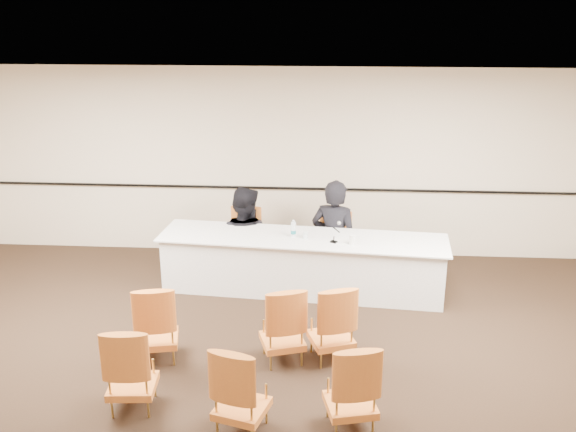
% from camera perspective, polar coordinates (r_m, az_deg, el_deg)
% --- Properties ---
extents(floor, '(10.00, 10.00, 0.00)m').
position_cam_1_polar(floor, '(7.10, -3.37, -15.28)').
color(floor, black).
rests_on(floor, ground).
extents(ceiling, '(10.00, 10.00, 0.00)m').
position_cam_1_polar(ceiling, '(5.96, -3.93, 9.36)').
color(ceiling, silver).
rests_on(ceiling, ground).
extents(wall_back, '(10.00, 0.04, 3.00)m').
position_cam_1_polar(wall_back, '(10.16, -0.73, 4.73)').
color(wall_back, beige).
rests_on(wall_back, ground).
extents(wall_rail, '(9.80, 0.04, 0.03)m').
position_cam_1_polar(wall_rail, '(10.23, -0.74, 2.51)').
color(wall_rail, black).
rests_on(wall_rail, wall_back).
extents(panel_table, '(4.09, 1.27, 0.81)m').
position_cam_1_polar(panel_table, '(9.11, 1.28, -4.26)').
color(panel_table, silver).
rests_on(panel_table, ground).
extents(panelist_main, '(0.82, 0.66, 1.95)m').
position_cam_1_polar(panelist_main, '(9.57, 4.12, -2.43)').
color(panelist_main, black).
rests_on(panelist_main, ground).
extents(panelist_main_chair, '(0.54, 0.54, 0.95)m').
position_cam_1_polar(panelist_main_chair, '(9.58, 4.12, -2.65)').
color(panelist_main_chair, orange).
rests_on(panelist_main_chair, ground).
extents(panelist_second, '(1.07, 0.93, 1.87)m').
position_cam_1_polar(panelist_second, '(9.81, -3.94, -2.65)').
color(panelist_second, black).
rests_on(panelist_second, ground).
extents(panelist_second_chair, '(0.54, 0.54, 0.95)m').
position_cam_1_polar(panelist_second_chair, '(9.78, -3.95, -2.18)').
color(panelist_second_chair, orange).
rests_on(panelist_second_chair, ground).
extents(papers, '(0.34, 0.27, 0.00)m').
position_cam_1_polar(papers, '(8.86, 5.08, -2.20)').
color(papers, white).
rests_on(papers, panel_table).
extents(microphone, '(0.17, 0.21, 0.27)m').
position_cam_1_polar(microphone, '(8.74, 4.11, -1.54)').
color(microphone, black).
rests_on(microphone, panel_table).
extents(water_bottle, '(0.08, 0.08, 0.24)m').
position_cam_1_polar(water_bottle, '(8.93, 0.48, -1.11)').
color(water_bottle, '#16707B').
rests_on(water_bottle, panel_table).
extents(drinking_glass, '(0.07, 0.07, 0.10)m').
position_cam_1_polar(drinking_glass, '(8.89, 1.57, -1.71)').
color(drinking_glass, silver).
rests_on(drinking_glass, panel_table).
extents(coffee_cup, '(0.09, 0.09, 0.14)m').
position_cam_1_polar(coffee_cup, '(8.72, 5.73, -2.10)').
color(coffee_cup, silver).
rests_on(coffee_cup, panel_table).
extents(aud_chair_front_left, '(0.59, 0.59, 0.95)m').
position_cam_1_polar(aud_chair_front_left, '(7.56, -11.62, -9.17)').
color(aud_chair_front_left, orange).
rests_on(aud_chair_front_left, ground).
extents(aud_chair_front_mid, '(0.63, 0.63, 0.95)m').
position_cam_1_polar(aud_chair_front_mid, '(7.38, -0.50, -9.51)').
color(aud_chair_front_mid, orange).
rests_on(aud_chair_front_mid, ground).
extents(aud_chair_front_right, '(0.64, 0.64, 0.95)m').
position_cam_1_polar(aud_chair_front_right, '(7.43, 3.89, -9.33)').
color(aud_chair_front_right, orange).
rests_on(aud_chair_front_right, ground).
extents(aud_chair_back_left, '(0.54, 0.54, 0.95)m').
position_cam_1_polar(aud_chair_back_left, '(6.78, -13.77, -12.86)').
color(aud_chair_back_left, orange).
rests_on(aud_chair_back_left, ground).
extents(aud_chair_back_mid, '(0.62, 0.62, 0.95)m').
position_cam_1_polar(aud_chair_back_mid, '(6.30, -4.17, -15.00)').
color(aud_chair_back_mid, orange).
rests_on(aud_chair_back_mid, ground).
extents(aud_chair_back_right, '(0.60, 0.60, 0.95)m').
position_cam_1_polar(aud_chair_back_right, '(6.36, 5.62, -14.68)').
color(aud_chair_back_right, orange).
rests_on(aud_chair_back_right, ground).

